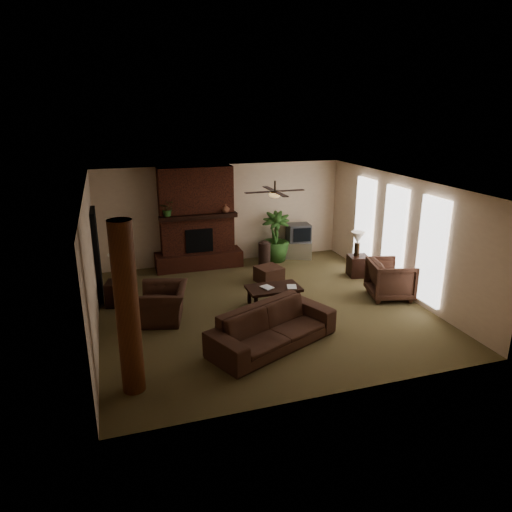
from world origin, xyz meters
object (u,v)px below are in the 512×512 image
object	(u,v)px
lamp_left	(116,263)
floor_plant	(275,247)
armchair_right	(391,277)
lamp_right	(358,239)
side_table_left	(118,293)
coffee_table	(274,289)
side_table_right	(358,266)
log_column	(127,310)
tv_stand	(298,249)
sofa	(273,321)
ottoman	(269,274)
armchair_left	(163,298)
floor_vase	(264,252)

from	to	relation	value
lamp_left	floor_plant	bearing A→B (deg)	22.93
armchair_right	lamp_right	world-z (taller)	lamp_right
armchair_right	side_table_left	xyz separation A→B (m)	(-6.15, 1.52, -0.23)
coffee_table	lamp_right	xyz separation A→B (m)	(2.76, 1.17, 0.63)
coffee_table	side_table_right	distance (m)	3.00
floor_plant	side_table_right	distance (m)	2.51
log_column	side_table_left	distance (m)	3.73
tv_stand	sofa	bearing A→B (deg)	-92.92
side_table_left	side_table_right	xyz separation A→B (m)	(6.16, 0.03, 0.00)
lamp_right	log_column	bearing A→B (deg)	-148.85
sofa	log_column	bearing A→B (deg)	170.77
ottoman	lamp_left	bearing A→B (deg)	-175.16
sofa	coffee_table	distance (m)	1.90
armchair_left	coffee_table	bearing A→B (deg)	104.07
sofa	armchair_left	world-z (taller)	sofa
side_table_left	coffee_table	bearing A→B (deg)	-17.81
side_table_left	lamp_left	world-z (taller)	lamp_left
tv_stand	lamp_left	world-z (taller)	lamp_left
armchair_left	lamp_right	distance (m)	5.39
coffee_table	floor_vase	bearing A→B (deg)	75.70
log_column	coffee_table	size ratio (longest dim) A/B	2.33
log_column	side_table_right	bearing A→B (deg)	30.61
sofa	armchair_left	size ratio (longest dim) A/B	2.29
log_column	floor_plant	bearing A→B (deg)	51.20
coffee_table	log_column	bearing A→B (deg)	-142.84
armchair_left	ottoman	xyz separation A→B (m)	(2.87, 1.41, -0.29)
ottoman	sofa	bearing A→B (deg)	-108.11
log_column	armchair_right	world-z (taller)	log_column
ottoman	lamp_right	bearing A→B (deg)	-5.79
log_column	tv_stand	xyz separation A→B (m)	(5.14, 5.54, -1.15)
log_column	side_table_right	xyz separation A→B (m)	(6.05, 3.58, -1.12)
floor_vase	side_table_left	world-z (taller)	floor_vase
lamp_left	side_table_right	distance (m)	6.18
floor_plant	ottoman	bearing A→B (deg)	-115.15
tv_stand	floor_plant	distance (m)	0.77
floor_vase	armchair_right	bearing A→B (deg)	-54.79
side_table_right	sofa	bearing A→B (deg)	-140.05
floor_plant	side_table_right	world-z (taller)	floor_plant
log_column	armchair_left	distance (m)	2.75
armchair_left	lamp_right	bearing A→B (deg)	116.60
armchair_left	armchair_right	distance (m)	5.28
armchair_right	tv_stand	world-z (taller)	armchair_right
sofa	lamp_right	size ratio (longest dim) A/B	3.93
floor_plant	lamp_left	size ratio (longest dim) A/B	2.22
sofa	lamp_right	xyz separation A→B (m)	(3.42, 2.95, 0.50)
log_column	lamp_right	xyz separation A→B (m)	(6.02, 3.64, -0.40)
sofa	ottoman	world-z (taller)	sofa
side_table_right	armchair_left	bearing A→B (deg)	-168.11
side_table_left	lamp_right	world-z (taller)	lamp_right
sofa	lamp_right	world-z (taller)	lamp_right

